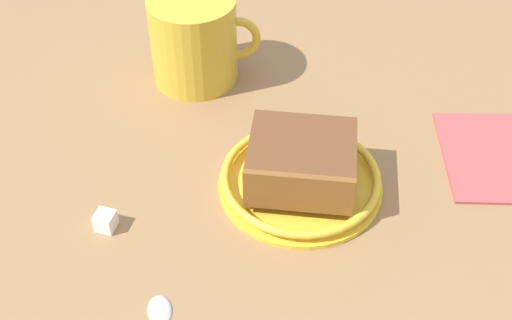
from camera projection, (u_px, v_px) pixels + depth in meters
The scene contains 6 objects.
ground_plane at pixel (250, 173), 67.13cm from camera, with size 137.68×137.68×2.44cm, color #936D47.
small_plate at pixel (300, 180), 63.37cm from camera, with size 15.79×15.79×1.81cm.
cake_slice at pixel (301, 163), 61.45cm from camera, with size 9.03×9.98×4.82cm.
tea_mug at pixel (195, 40), 73.61cm from camera, with size 9.67×12.27×9.96cm.
folded_napkin at pixel (494, 155), 66.82cm from camera, with size 13.24×10.24×0.60cm, color #B24C4C.
sugar_cube at pixel (105, 221), 59.63cm from camera, with size 1.73×1.73×1.73cm, color white.
Camera 1 is at (-47.45, -7.44, 45.70)cm, focal length 46.51 mm.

